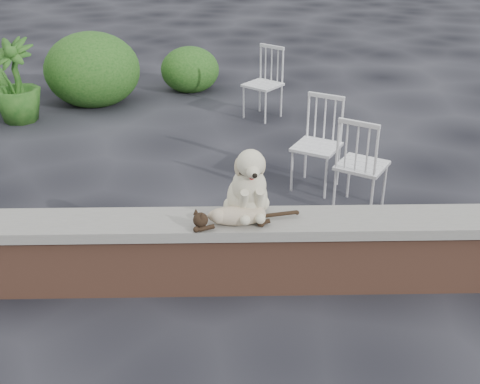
{
  "coord_description": "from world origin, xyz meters",
  "views": [
    {
      "loc": [
        -0.09,
        -3.81,
        2.69
      ],
      "look_at": [
        -0.0,
        0.2,
        0.7
      ],
      "focal_mm": 44.72,
      "sensor_mm": 36.0,
      "label": 1
    }
  ],
  "objects_px": {
    "chair_b": "(263,83)",
    "chair_c": "(362,163)",
    "dog": "(247,179)",
    "cat": "(237,215)",
    "chair_d": "(317,145)",
    "potted_plant_b": "(15,81)"
  },
  "relations": [
    {
      "from": "cat",
      "to": "chair_c",
      "type": "height_order",
      "value": "chair_c"
    },
    {
      "from": "chair_b",
      "to": "potted_plant_b",
      "type": "height_order",
      "value": "potted_plant_b"
    },
    {
      "from": "chair_b",
      "to": "chair_d",
      "type": "xyz_separation_m",
      "value": [
        0.41,
        -2.19,
        0.0
      ]
    },
    {
      "from": "cat",
      "to": "chair_b",
      "type": "relative_size",
      "value": 0.99
    },
    {
      "from": "potted_plant_b",
      "to": "dog",
      "type": "bearing_deg",
      "value": -52.37
    },
    {
      "from": "chair_b",
      "to": "potted_plant_b",
      "type": "xyz_separation_m",
      "value": [
        -3.22,
        -0.07,
        0.07
      ]
    },
    {
      "from": "dog",
      "to": "cat",
      "type": "distance_m",
      "value": 0.27
    },
    {
      "from": "dog",
      "to": "chair_b",
      "type": "height_order",
      "value": "dog"
    },
    {
      "from": "dog",
      "to": "chair_c",
      "type": "distance_m",
      "value": 1.65
    },
    {
      "from": "dog",
      "to": "cat",
      "type": "xyz_separation_m",
      "value": [
        -0.08,
        -0.15,
        -0.21
      ]
    },
    {
      "from": "chair_b",
      "to": "chair_c",
      "type": "xyz_separation_m",
      "value": [
        0.77,
        -2.66,
        0.0
      ]
    },
    {
      "from": "potted_plant_b",
      "to": "cat",
      "type": "bearing_deg",
      "value": -54.21
    },
    {
      "from": "dog",
      "to": "chair_d",
      "type": "bearing_deg",
      "value": 56.78
    },
    {
      "from": "chair_c",
      "to": "chair_d",
      "type": "distance_m",
      "value": 0.59
    },
    {
      "from": "dog",
      "to": "potted_plant_b",
      "type": "relative_size",
      "value": 0.53
    },
    {
      "from": "chair_b",
      "to": "cat",
      "type": "bearing_deg",
      "value": -56.18
    },
    {
      "from": "chair_c",
      "to": "potted_plant_b",
      "type": "bearing_deg",
      "value": -1.09
    },
    {
      "from": "dog",
      "to": "potted_plant_b",
      "type": "xyz_separation_m",
      "value": [
        -2.89,
        3.75,
        -0.32
      ]
    },
    {
      "from": "dog",
      "to": "chair_c",
      "type": "height_order",
      "value": "dog"
    },
    {
      "from": "dog",
      "to": "chair_c",
      "type": "bearing_deg",
      "value": 37.86
    },
    {
      "from": "cat",
      "to": "chair_d",
      "type": "distance_m",
      "value": 1.97
    },
    {
      "from": "potted_plant_b",
      "to": "chair_d",
      "type": "bearing_deg",
      "value": -30.24
    }
  ]
}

